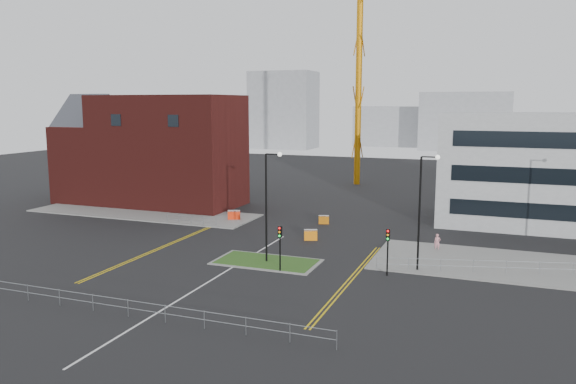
{
  "coord_description": "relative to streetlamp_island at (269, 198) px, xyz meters",
  "views": [
    {
      "loc": [
        19.6,
        -33.32,
        13.03
      ],
      "look_at": [
        1.65,
        13.93,
        5.0
      ],
      "focal_mm": 35.0,
      "sensor_mm": 36.0,
      "label": 1
    }
  ],
  "objects": [
    {
      "name": "centre_line",
      "position": [
        -2.22,
        -6.0,
        -5.41
      ],
      "size": [
        0.15,
        30.0,
        0.01
      ],
      "primitive_type": "cube",
      "color": "silver",
      "rests_on": "ground"
    },
    {
      "name": "railing_right",
      "position": [
        18.28,
        3.5,
        -4.63
      ],
      "size": [
        19.05,
        5.05,
        1.1
      ],
      "color": "gray",
      "rests_on": "ground"
    },
    {
      "name": "ground",
      "position": [
        -2.22,
        -8.0,
        -5.41
      ],
      "size": [
        200.0,
        200.0,
        0.0
      ],
      "primitive_type": "plane",
      "color": "black",
      "rests_on": "ground"
    },
    {
      "name": "barrier_left",
      "position": [
        -10.22,
        14.22,
        -4.79
      ],
      "size": [
        1.43,
        0.91,
        1.14
      ],
      "color": "#F8310D",
      "rests_on": "ground"
    },
    {
      "name": "railing_front",
      "position": [
        -2.22,
        -14.0,
        -4.63
      ],
      "size": [
        24.05,
        0.05,
        1.1
      ],
      "color": "gray",
      "rests_on": "ground"
    },
    {
      "name": "yellow_left_a",
      "position": [
        -11.22,
        2.0,
        -5.41
      ],
      "size": [
        0.12,
        24.0,
        0.01
      ],
      "primitive_type": "cube",
      "color": "gold",
      "rests_on": "ground"
    },
    {
      "name": "pedestrian",
      "position": [
        12.56,
        8.81,
        -4.64
      ],
      "size": [
        0.63,
        0.48,
        1.54
      ],
      "primitive_type": "imported",
      "rotation": [
        0.0,
        0.0,
        0.23
      ],
      "color": "pink",
      "rests_on": "ground"
    },
    {
      "name": "office_block",
      "position": [
        23.79,
        23.97,
        0.59
      ],
      "size": [
        25.0,
        12.2,
        12.0
      ],
      "color": "#A5A7A9",
      "rests_on": "ground"
    },
    {
      "name": "brick_building",
      "position": [
        -25.19,
        20.0,
        1.44
      ],
      "size": [
        24.2,
        10.07,
        14.24
      ],
      "color": "#4E1613",
      "rests_on": "ground"
    },
    {
      "name": "skyline_d",
      "position": [
        -10.22,
        132.0,
        0.59
      ],
      "size": [
        30.0,
        12.0,
        12.0
      ],
      "primitive_type": "cube",
      "color": "gray",
      "rests_on": "ground"
    },
    {
      "name": "skyline_b",
      "position": [
        7.78,
        122.0,
        2.59
      ],
      "size": [
        24.0,
        12.0,
        16.0
      ],
      "primitive_type": "cube",
      "color": "gray",
      "rests_on": "ground"
    },
    {
      "name": "island_kerb",
      "position": [
        -0.22,
        0.0,
        -5.37
      ],
      "size": [
        8.6,
        4.6,
        0.08
      ],
      "primitive_type": "cube",
      "color": "slate",
      "rests_on": "ground"
    },
    {
      "name": "yellow_left_b",
      "position": [
        -10.92,
        2.0,
        -5.41
      ],
      "size": [
        0.12,
        24.0,
        0.01
      ],
      "primitive_type": "cube",
      "color": "gold",
      "rests_on": "ground"
    },
    {
      "name": "skyline_a",
      "position": [
        -42.22,
        112.0,
        5.59
      ],
      "size": [
        18.0,
        12.0,
        22.0
      ],
      "primitive_type": "cube",
      "color": "gray",
      "rests_on": "ground"
    },
    {
      "name": "traffic_light_island",
      "position": [
        1.78,
        -2.02,
        -2.85
      ],
      "size": [
        0.28,
        0.33,
        3.65
      ],
      "color": "black",
      "rests_on": "ground"
    },
    {
      "name": "barrier_mid",
      "position": [
        0.78,
        8.5,
        -4.84
      ],
      "size": [
        1.31,
        0.84,
        1.05
      ],
      "color": "orange",
      "rests_on": "ground"
    },
    {
      "name": "streetlamp_right_near",
      "position": [
        12.0,
        2.0,
        0.0
      ],
      "size": [
        1.46,
        0.36,
        9.18
      ],
      "color": "black",
      "rests_on": "ground"
    },
    {
      "name": "streetlamp_island",
      "position": [
        0.0,
        0.0,
        0.0
      ],
      "size": [
        1.46,
        0.36,
        9.18
      ],
      "color": "black",
      "rests_on": "ground"
    },
    {
      "name": "barrier_right",
      "position": [
        -0.22,
        16.0,
        -4.9
      ],
      "size": [
        1.17,
        0.71,
        0.94
      ],
      "color": "#C5670A",
      "rests_on": "ground"
    },
    {
      "name": "grass_island",
      "position": [
        -0.22,
        0.0,
        -5.35
      ],
      "size": [
        8.0,
        4.0,
        0.12
      ],
      "primitive_type": "cube",
      "color": "#234C19",
      "rests_on": "ground"
    },
    {
      "name": "yellow_right_a",
      "position": [
        7.28,
        -2.0,
        -5.41
      ],
      "size": [
        0.12,
        20.0,
        0.01
      ],
      "primitive_type": "cube",
      "color": "gold",
      "rests_on": "ground"
    },
    {
      "name": "pavement_right",
      "position": [
        19.78,
        6.0,
        -5.35
      ],
      "size": [
        24.0,
        10.0,
        0.12
      ],
      "primitive_type": "cube",
      "color": "slate",
      "rests_on": "ground"
    },
    {
      "name": "yellow_right_b",
      "position": [
        7.58,
        -2.0,
        -5.41
      ],
      "size": [
        0.12,
        20.0,
        0.01
      ],
      "primitive_type": "cube",
      "color": "gold",
      "rests_on": "ground"
    },
    {
      "name": "railing_left",
      "position": [
        -13.22,
        10.0,
        -4.67
      ],
      "size": [
        6.05,
        0.05,
        1.1
      ],
      "color": "gray",
      "rests_on": "ground"
    },
    {
      "name": "pavement_left",
      "position": [
        -22.22,
        14.0,
        -5.35
      ],
      "size": [
        28.0,
        8.0,
        0.12
      ],
      "primitive_type": "cube",
      "color": "slate",
      "rests_on": "ground"
    },
    {
      "name": "traffic_light_right",
      "position": [
        9.78,
        -0.02,
        -2.85
      ],
      "size": [
        0.28,
        0.33,
        3.65
      ],
      "color": "black",
      "rests_on": "ground"
    }
  ]
}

